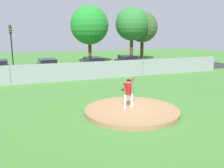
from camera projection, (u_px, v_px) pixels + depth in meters
The scene contains 14 objects.
ground_plane at pixel (97, 89), 18.21m from camera, with size 80.00×80.00×0.00m, color #427A33.
asphalt_strip at pixel (73, 73), 25.94m from camera, with size 44.00×7.00×0.01m, color #2B2B2D.
pitchers_mound at pixel (132, 111), 12.72m from camera, with size 5.01×5.01×0.24m, color #99704C.
pitcher_youth at pixel (128, 91), 12.60m from camera, with size 0.79×0.32×1.67m.
baseball at pixel (133, 104), 13.40m from camera, with size 0.07×0.07×0.07m, color white.
chainlink_fence at pixel (83, 71), 21.67m from camera, with size 30.69×0.07×1.75m.
parked_car_burgundy at pixel (94, 64), 26.85m from camera, with size 2.03×4.53×1.58m.
parked_car_navy at pixel (127, 62), 28.64m from camera, with size 1.96×4.48×1.61m.
parked_car_charcoal at pixel (48, 67), 24.67m from camera, with size 1.93×4.43×1.62m.
traffic_cone_orange at pixel (140, 66), 29.01m from camera, with size 0.40×0.40×0.55m.
traffic_light_near at pixel (11, 40), 27.04m from camera, with size 0.28×0.46×5.09m.
tree_broad_left at pixel (89, 25), 33.49m from camera, with size 5.37×5.37×8.01m.
tree_bushy_near at pixel (132, 24), 35.24m from camera, with size 4.88×4.88×8.00m.
tree_broad_right at pixel (142, 27), 37.70m from camera, with size 4.76×4.76×7.57m.
Camera 1 is at (-5.44, -10.91, 4.15)m, focal length 38.27 mm.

